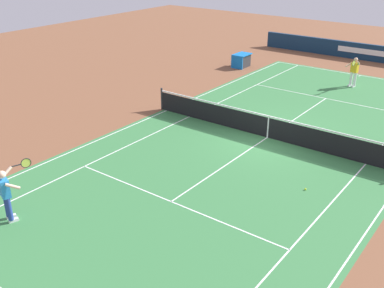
{
  "coord_description": "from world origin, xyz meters",
  "views": [
    {
      "loc": [
        15.93,
        7.97,
        7.63
      ],
      "look_at": [
        4.03,
        -0.95,
        0.9
      ],
      "focal_mm": 42.55,
      "sensor_mm": 36.0,
      "label": 1
    }
  ],
  "objects": [
    {
      "name": "tennis_player_far",
      "position": [
        -9.3,
        0.36,
        0.93
      ],
      "size": [
        1.15,
        0.76,
        1.7
      ],
      "color": "white",
      "rests_on": "ground_plane"
    },
    {
      "name": "equipment_cart_tarped",
      "position": [
        -9.25,
        -6.89,
        0.44
      ],
      "size": [
        1.25,
        0.84,
        0.85
      ],
      "color": "#2D2D33",
      "rests_on": "ground_plane"
    },
    {
      "name": "tennis_ball",
      "position": [
        3.15,
        3.11,
        0.03
      ],
      "size": [
        0.07,
        0.07,
        0.07
      ],
      "primitive_type": "sphere",
      "color": "#CCE01E",
      "rests_on": "ground_plane"
    },
    {
      "name": "tennis_net",
      "position": [
        0.0,
        0.0,
        0.49
      ],
      "size": [
        0.1,
        11.7,
        1.08
      ],
      "color": "#2D2D33",
      "rests_on": "ground_plane"
    },
    {
      "name": "ground_plane",
      "position": [
        0.0,
        0.0,
        0.0
      ],
      "size": [
        60.0,
        60.0,
        0.0
      ],
      "primitive_type": "plane",
      "color": "brown"
    },
    {
      "name": "stadium_barrier",
      "position": [
        -15.9,
        -0.0,
        0.56
      ],
      "size": [
        0.26,
        17.0,
        1.11
      ],
      "color": "#112D4C",
      "rests_on": "ground_plane"
    },
    {
      "name": "court_line_markings",
      "position": [
        0.0,
        0.0,
        0.0
      ],
      "size": [
        23.85,
        11.05,
        0.01
      ],
      "color": "white",
      "rests_on": "ground_plane"
    },
    {
      "name": "court_slab",
      "position": [
        0.0,
        0.0,
        0.0
      ],
      "size": [
        24.2,
        11.4,
        0.0
      ],
      "primitive_type": "cube",
      "color": "#387A42",
      "rests_on": "ground_plane"
    },
    {
      "name": "tennis_player_near",
      "position": [
        10.04,
        -3.16,
        0.93
      ],
      "size": [
        1.17,
        0.74,
        1.7
      ],
      "color": "navy",
      "rests_on": "ground_plane"
    }
  ]
}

